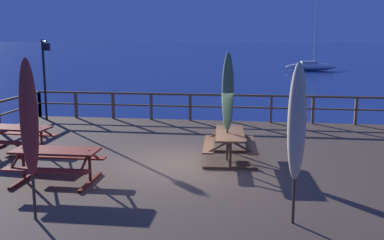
{
  "coord_description": "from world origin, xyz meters",
  "views": [
    {
      "loc": [
        1.71,
        -11.42,
        3.96
      ],
      "look_at": [
        0.0,
        0.95,
        1.65
      ],
      "focal_mm": 42.24,
      "sensor_mm": 36.0,
      "label": 1
    }
  ],
  "objects_px": {
    "picnic_table_mid_left": "(230,140)",
    "lamp_post_hooked": "(45,67)",
    "patio_umbrella_tall_front": "(29,119)",
    "picnic_table_mid_centre": "(15,134)",
    "sailboat_distant": "(311,66)",
    "patio_umbrella_short_front": "(297,123)",
    "patio_umbrella_tall_mid_right": "(228,93)",
    "picnic_table_front_left": "(56,158)"
  },
  "relations": [
    {
      "from": "picnic_table_mid_left",
      "to": "lamp_post_hooked",
      "type": "xyz_separation_m",
      "value": [
        -7.57,
        4.99,
        1.55
      ]
    },
    {
      "from": "picnic_table_mid_left",
      "to": "patio_umbrella_tall_front",
      "type": "relative_size",
      "value": 0.74
    },
    {
      "from": "picnic_table_mid_centre",
      "to": "sailboat_distant",
      "type": "bearing_deg",
      "value": 72.66
    },
    {
      "from": "picnic_table_mid_centre",
      "to": "sailboat_distant",
      "type": "height_order",
      "value": "sailboat_distant"
    },
    {
      "from": "lamp_post_hooked",
      "to": "patio_umbrella_short_front",
      "type": "bearing_deg",
      "value": -45.37
    },
    {
      "from": "patio_umbrella_short_front",
      "to": "sailboat_distant",
      "type": "xyz_separation_m",
      "value": [
        5.8,
        46.75,
        -1.98
      ]
    },
    {
      "from": "picnic_table_mid_left",
      "to": "patio_umbrella_tall_front",
      "type": "height_order",
      "value": "patio_umbrella_tall_front"
    },
    {
      "from": "patio_umbrella_tall_mid_right",
      "to": "sailboat_distant",
      "type": "relative_size",
      "value": 0.38
    },
    {
      "from": "patio_umbrella_tall_front",
      "to": "sailboat_distant",
      "type": "height_order",
      "value": "sailboat_distant"
    },
    {
      "from": "patio_umbrella_tall_mid_right",
      "to": "patio_umbrella_short_front",
      "type": "bearing_deg",
      "value": -70.48
    },
    {
      "from": "picnic_table_mid_left",
      "to": "sailboat_distant",
      "type": "xyz_separation_m",
      "value": [
        7.17,
        42.68,
        -0.7
      ]
    },
    {
      "from": "picnic_table_mid_centre",
      "to": "lamp_post_hooked",
      "type": "height_order",
      "value": "lamp_post_hooked"
    },
    {
      "from": "picnic_table_mid_centre",
      "to": "sailboat_distant",
      "type": "distance_m",
      "value": 44.78
    },
    {
      "from": "patio_umbrella_short_front",
      "to": "picnic_table_mid_centre",
      "type": "bearing_deg",
      "value": 151.99
    },
    {
      "from": "patio_umbrella_short_front",
      "to": "patio_umbrella_tall_mid_right",
      "type": "distance_m",
      "value": 4.3
    },
    {
      "from": "patio_umbrella_tall_mid_right",
      "to": "lamp_post_hooked",
      "type": "distance_m",
      "value": 9.02
    },
    {
      "from": "picnic_table_front_left",
      "to": "patio_umbrella_tall_mid_right",
      "type": "xyz_separation_m",
      "value": [
        3.79,
        2.39,
        1.29
      ]
    },
    {
      "from": "patio_umbrella_short_front",
      "to": "lamp_post_hooked",
      "type": "relative_size",
      "value": 0.9
    },
    {
      "from": "picnic_table_front_left",
      "to": "sailboat_distant",
      "type": "distance_m",
      "value": 46.42
    },
    {
      "from": "picnic_table_mid_centre",
      "to": "sailboat_distant",
      "type": "xyz_separation_m",
      "value": [
        13.34,
        42.74,
        -0.7
      ]
    },
    {
      "from": "picnic_table_mid_centre",
      "to": "lamp_post_hooked",
      "type": "relative_size",
      "value": 0.67
    },
    {
      "from": "picnic_table_front_left",
      "to": "patio_umbrella_tall_front",
      "type": "height_order",
      "value": "patio_umbrella_tall_front"
    },
    {
      "from": "picnic_table_front_left",
      "to": "picnic_table_mid_centre",
      "type": "bearing_deg",
      "value": 134.56
    },
    {
      "from": "picnic_table_mid_left",
      "to": "lamp_post_hooked",
      "type": "height_order",
      "value": "lamp_post_hooked"
    },
    {
      "from": "lamp_post_hooked",
      "to": "sailboat_distant",
      "type": "distance_m",
      "value": 40.54
    },
    {
      "from": "patio_umbrella_tall_mid_right",
      "to": "sailboat_distant",
      "type": "distance_m",
      "value": 43.35
    },
    {
      "from": "patio_umbrella_short_front",
      "to": "patio_umbrella_tall_front",
      "type": "relative_size",
      "value": 0.98
    },
    {
      "from": "picnic_table_front_left",
      "to": "patio_umbrella_tall_mid_right",
      "type": "bearing_deg",
      "value": 32.28
    },
    {
      "from": "picnic_table_mid_left",
      "to": "patio_umbrella_short_front",
      "type": "bearing_deg",
      "value": -71.44
    },
    {
      "from": "picnic_table_mid_left",
      "to": "patio_umbrella_tall_front",
      "type": "distance_m",
      "value": 5.77
    },
    {
      "from": "sailboat_distant",
      "to": "patio_umbrella_tall_mid_right",
      "type": "bearing_deg",
      "value": -99.62
    },
    {
      "from": "picnic_table_front_left",
      "to": "patio_umbrella_short_front",
      "type": "relative_size",
      "value": 0.68
    },
    {
      "from": "picnic_table_mid_centre",
      "to": "patio_umbrella_tall_mid_right",
      "type": "distance_m",
      "value": 6.24
    },
    {
      "from": "picnic_table_mid_centre",
      "to": "patio_umbrella_tall_front",
      "type": "bearing_deg",
      "value": -57.49
    },
    {
      "from": "picnic_table_mid_centre",
      "to": "picnic_table_front_left",
      "type": "bearing_deg",
      "value": -45.44
    },
    {
      "from": "patio_umbrella_short_front",
      "to": "patio_umbrella_tall_front",
      "type": "bearing_deg",
      "value": -174.31
    },
    {
      "from": "picnic_table_mid_centre",
      "to": "patio_umbrella_short_front",
      "type": "height_order",
      "value": "patio_umbrella_short_front"
    },
    {
      "from": "picnic_table_front_left",
      "to": "patio_umbrella_tall_mid_right",
      "type": "height_order",
      "value": "patio_umbrella_tall_mid_right"
    },
    {
      "from": "patio_umbrella_tall_front",
      "to": "patio_umbrella_tall_mid_right",
      "type": "distance_m",
      "value": 5.57
    },
    {
      "from": "picnic_table_mid_centre",
      "to": "patio_umbrella_tall_mid_right",
      "type": "bearing_deg",
      "value": 0.37
    },
    {
      "from": "lamp_post_hooked",
      "to": "sailboat_distant",
      "type": "height_order",
      "value": "sailboat_distant"
    },
    {
      "from": "picnic_table_mid_left",
      "to": "patio_umbrella_tall_mid_right",
      "type": "distance_m",
      "value": 1.29
    }
  ]
}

